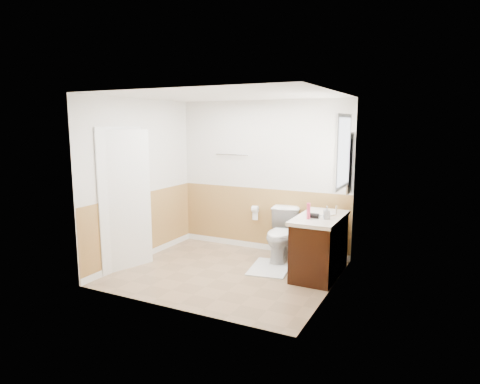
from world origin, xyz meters
The scene contains 32 objects.
floor centered at (0.00, 0.00, 0.00)m, with size 3.00×3.00×0.00m, color #8C7051.
ceiling centered at (0.00, 0.00, 2.50)m, with size 3.00×3.00×0.00m, color white.
wall_back centered at (0.00, 1.30, 1.25)m, with size 3.00×3.00×0.00m, color silver.
wall_front centered at (0.00, -1.30, 1.25)m, with size 3.00×3.00×0.00m, color silver.
wall_left centered at (-1.50, 0.00, 1.25)m, with size 3.00×3.00×0.00m, color silver.
wall_right centered at (1.50, 0.00, 1.25)m, with size 3.00×3.00×0.00m, color silver.
wainscot_back centered at (0.00, 1.29, 0.50)m, with size 3.00×3.00×0.00m, color #AA8044.
wainscot_front centered at (0.00, -1.29, 0.50)m, with size 3.00×3.00×0.00m, color #AA8044.
wainscot_left centered at (-1.49, 0.00, 0.50)m, with size 2.60×2.60×0.00m, color #AA8044.
wainscot_right centered at (1.49, 0.00, 0.50)m, with size 2.60×2.60×0.00m, color #AA8044.
toilet centered at (0.50, 0.90, 0.40)m, with size 0.45×0.79×0.81m, color white.
bath_mat centered at (0.50, 0.45, 0.01)m, with size 0.55×0.80×0.02m, color white.
vanity_cabinet centered at (1.21, 0.53, 0.40)m, with size 0.55×1.10×0.80m, color black.
vanity_knob_left centered at (0.91, 0.43, 0.55)m, with size 0.03×0.03×0.03m, color silver.
vanity_knob_right centered at (0.91, 0.63, 0.55)m, with size 0.03×0.03×0.03m, color silver.
countertop centered at (1.20, 0.53, 0.83)m, with size 0.60×1.15×0.05m, color silver.
sink_basin centered at (1.21, 0.68, 0.86)m, with size 0.36×0.36×0.02m, color white.
faucet centered at (1.39, 0.68, 0.92)m, with size 0.02×0.02×0.14m, color silver.
lotion_bottle centered at (1.11, 0.28, 0.96)m, with size 0.05×0.05×0.22m, color #D7375C.
soap_dispenser centered at (1.33, 0.39, 0.94)m, with size 0.08×0.08×0.18m, color #969CA9.
hair_dryer_body centered at (1.16, 0.37, 0.89)m, with size 0.07×0.07×0.14m, color black.
hair_dryer_handle centered at (1.13, 0.40, 0.86)m, with size 0.03×0.03×0.07m, color black.
mirror_panel centered at (1.48, 1.10, 1.55)m, with size 0.02×0.35×0.90m, color silver.
window_frame centered at (1.47, 0.59, 1.75)m, with size 0.04×0.80×1.00m, color white.
window_glass centered at (1.49, 0.59, 1.75)m, with size 0.01×0.70×0.90m, color white.
door centered at (-1.40, -0.45, 1.02)m, with size 0.05×0.80×2.04m, color white.
door_frame centered at (-1.48, -0.45, 1.03)m, with size 0.02×0.92×2.10m, color white.
door_knob centered at (-1.34, -0.12, 0.95)m, with size 0.06×0.06×0.06m, color silver.
towel_bar centered at (-0.55, 1.25, 1.60)m, with size 0.02×0.02×0.62m, color silver.
tp_holder_bar centered at (-0.10, 1.23, 0.70)m, with size 0.02×0.02×0.14m, color silver.
tp_roll centered at (-0.10, 1.23, 0.70)m, with size 0.11×0.11×0.10m, color white.
tp_sheet centered at (-0.10, 1.23, 0.59)m, with size 0.10×0.01×0.16m, color white.
Camera 1 is at (2.72, -5.03, 2.12)m, focal length 31.14 mm.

